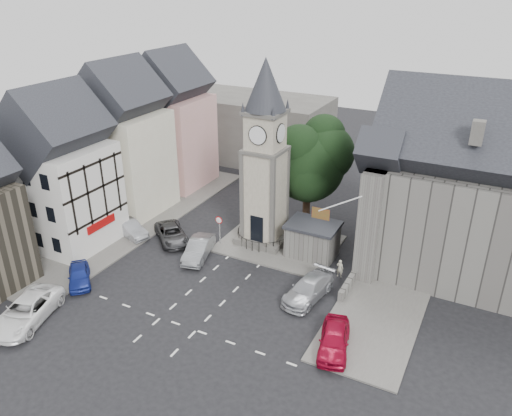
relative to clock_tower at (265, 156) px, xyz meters
The scene contains 24 objects.
ground 11.39m from the clock_tower, 90.00° to the right, with size 120.00×120.00×0.00m, color black.
pavement_west 15.00m from the clock_tower, behind, with size 6.00×30.00×0.14m, color #595651.
pavement_east 14.45m from the clock_tower, ahead, with size 6.00×26.00×0.14m, color #595651.
central_island 8.18m from the clock_tower, ahead, with size 10.00×8.00×0.16m, color #595651.
road_markings 15.74m from the clock_tower, 90.00° to the right, with size 20.00×8.00×0.01m, color silver.
clock_tower is the anchor object (origin of this frame).
stone_shelter 8.15m from the clock_tower, ahead, with size 4.30×3.30×3.08m.
town_tree 5.51m from the clock_tower, 68.23° to the left, with size 7.20×7.20×10.80m.
warning_sign_post 7.34m from the clock_tower, 141.37° to the right, with size 0.70×0.19×2.85m.
terrace_pink 17.51m from the clock_tower, 152.68° to the left, with size 8.10×7.60×12.80m.
terrace_cream 15.58m from the clock_tower, behind, with size 8.10×7.60×12.80m.
terrace_tudor 17.55m from the clock_tower, 152.73° to the right, with size 8.10×7.60×12.00m.
backdrop_west 23.69m from the clock_tower, 120.95° to the left, with size 20.00×10.00×8.00m, color #4C4944.
east_building 15.99m from the clock_tower, 10.92° to the left, with size 14.40×11.40×12.60m.
east_boundary_wall 12.15m from the clock_tower, 12.32° to the left, with size 0.40×16.00×0.90m, color #595652.
flagpole 9.01m from the clock_tower, 26.52° to the right, with size 3.68×0.10×2.74m.
car_west_blue 17.76m from the clock_tower, 127.50° to the right, with size 1.62×4.03×1.37m, color navy.
car_west_silver 14.49m from the clock_tower, 157.38° to the right, with size 1.52×4.36×1.44m, color gray.
car_west_grey 11.23m from the clock_tower, 152.80° to the right, with size 2.33×5.04×1.40m, color #313234.
car_island_silver 9.70m from the clock_tower, 125.72° to the right, with size 1.68×4.80×1.58m, color gray.
car_island_east 11.93m from the clock_tower, 43.27° to the right, with size 2.14×5.27×1.53m, color #A5A7AD.
car_east_red 16.84m from the clock_tower, 46.45° to the right, with size 1.87×4.65×1.58m, color maroon.
van_sw_white 21.61m from the clock_tower, 117.84° to the right, with size 2.78×6.02×1.67m, color white.
pedestrian 11.16m from the clock_tower, 18.01° to the right, with size 0.57×0.37×1.56m, color #B0AA92.
Camera 1 is at (17.61, -27.81, 21.95)m, focal length 35.00 mm.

